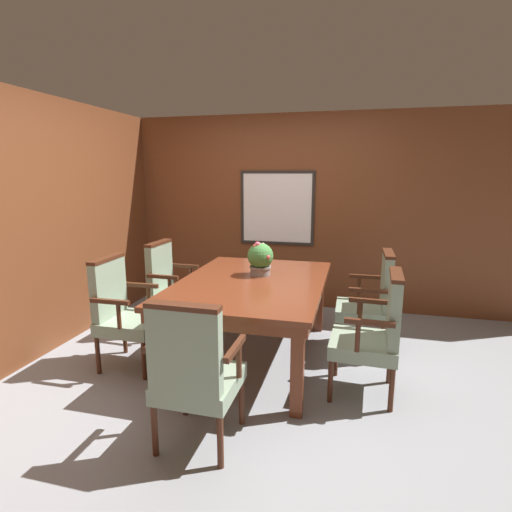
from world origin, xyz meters
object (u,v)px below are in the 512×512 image
Objects in this scene: chair_left_near at (123,310)px; chair_head_near at (194,371)px; chair_left_far at (171,285)px; chair_right_far at (372,299)px; potted_plant at (260,258)px; dining_table at (252,290)px; chair_right_near at (375,331)px.

chair_left_near and chair_head_near have the same top height.
chair_right_far is at bearing -88.26° from chair_left_far.
chair_left_far is 2.11m from chair_right_far.
potted_plant is at bearing -99.02° from chair_left_far.
potted_plant is at bearing -91.42° from chair_head_near.
dining_table is at bearing -69.27° from chair_right_far.
chair_right_near is at bearing -30.20° from potted_plant.
chair_left_far and chair_head_near have the same top height.
potted_plant reaches higher than chair_right_far.
potted_plant is at bearing -79.72° from chair_right_far.
chair_left_far is (-1.03, 0.42, -0.14)m from dining_table.
chair_left_far is (0.06, 0.84, 0.00)m from chair_left_near.
chair_head_near reaches higher than dining_table.
dining_table is at bearing -69.46° from chair_left_near.
chair_head_near is at bearing -91.14° from dining_table.
potted_plant is at bearing -60.72° from chair_left_near.
potted_plant is (0.03, 0.22, 0.25)m from dining_table.
chair_left_far is 1.00× the size of chair_right_far.
dining_table is 1.17m from chair_left_near.
chair_left_near is at bearing -69.21° from chair_right_far.
chair_left_near is at bearing -39.81° from chair_head_near.
dining_table is at bearing -90.59° from chair_head_near.
chair_head_near is (1.06, -0.90, 0.00)m from chair_left_near.
chair_right_far is at bearing -69.52° from chair_left_near.
chair_right_far is (0.00, 0.81, 0.00)m from chair_right_near.
chair_right_far is (1.11, 1.74, 0.00)m from chair_head_near.
chair_head_near is at bearing -131.06° from chair_left_near.
chair_head_near is (-1.11, -0.93, 0.00)m from chair_right_near.
chair_right_near is at bearing -90.00° from chair_left_near.
chair_left_far is 1.14m from potted_plant.
chair_left_near is at bearing -86.83° from chair_right_near.
chair_left_near and chair_left_far have the same top height.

